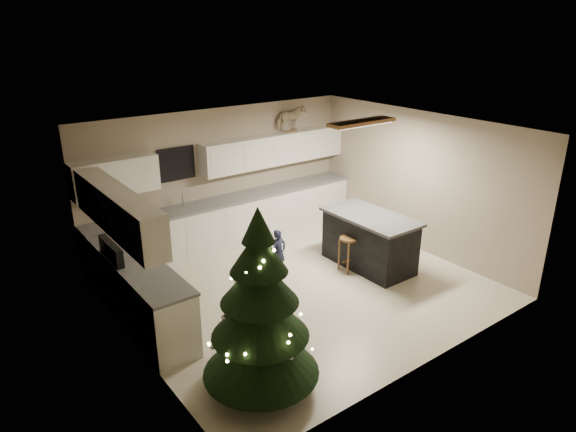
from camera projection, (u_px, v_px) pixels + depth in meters
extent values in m
plane|color=beige|center=(301.00, 288.00, 8.37)|extent=(5.50, 5.50, 0.00)
cube|color=gray|center=(221.00, 176.00, 9.78)|extent=(5.50, 0.02, 2.60)
cube|color=gray|center=(433.00, 273.00, 6.04)|extent=(5.50, 0.02, 2.60)
cube|color=gray|center=(128.00, 260.00, 6.37)|extent=(0.02, 5.00, 2.60)
cube|color=gray|center=(419.00, 182.00, 9.44)|extent=(0.02, 5.00, 2.60)
cube|color=silver|center=(302.00, 130.00, 7.44)|extent=(5.50, 5.00, 0.02)
cube|color=brown|center=(362.00, 122.00, 8.26)|extent=(1.25, 0.32, 0.06)
cube|color=white|center=(362.00, 124.00, 8.27)|extent=(1.15, 0.24, 0.02)
cube|color=silver|center=(231.00, 222.00, 9.86)|extent=(5.48, 0.60, 0.90)
cube|color=silver|center=(140.00, 294.00, 7.29)|extent=(0.60, 2.60, 0.90)
cube|color=slate|center=(230.00, 200.00, 9.68)|extent=(5.48, 0.62, 0.04)
cube|color=slate|center=(137.00, 264.00, 7.13)|extent=(0.62, 2.60, 0.04)
cube|color=silver|center=(115.00, 177.00, 8.36)|extent=(1.40, 0.35, 0.60)
cube|color=silver|center=(275.00, 149.00, 10.15)|extent=(3.20, 0.35, 0.60)
cube|color=silver|center=(117.00, 211.00, 6.87)|extent=(0.35, 2.60, 0.60)
cube|color=black|center=(176.00, 164.00, 9.11)|extent=(0.70, 0.04, 0.60)
cube|color=#99999E|center=(186.00, 210.00, 9.20)|extent=(0.55, 0.40, 0.06)
cylinder|color=#99999E|center=(183.00, 200.00, 9.21)|extent=(0.03, 0.03, 0.24)
cube|color=black|center=(133.00, 285.00, 7.53)|extent=(0.64, 0.75, 0.90)
cube|color=black|center=(111.00, 252.00, 7.17)|extent=(0.10, 0.75, 0.30)
cube|color=black|center=(369.00, 242.00, 8.99)|extent=(0.80, 1.60, 0.90)
cube|color=#323232|center=(371.00, 217.00, 8.82)|extent=(0.90, 1.70, 0.05)
cylinder|color=brown|center=(349.00, 239.00, 8.75)|extent=(0.32, 0.32, 0.04)
cylinder|color=brown|center=(348.00, 259.00, 8.71)|extent=(0.03, 0.03, 0.58)
cylinder|color=brown|center=(358.00, 256.00, 8.84)|extent=(0.03, 0.03, 0.58)
cylinder|color=brown|center=(339.00, 254.00, 8.88)|extent=(0.03, 0.03, 0.58)
cylinder|color=brown|center=(349.00, 251.00, 9.01)|extent=(0.03, 0.03, 0.58)
cube|color=brown|center=(348.00, 260.00, 8.90)|extent=(0.25, 0.03, 0.03)
cylinder|color=#3F2816|center=(261.00, 375.00, 6.09)|extent=(0.12, 0.12, 0.30)
cone|color=black|center=(261.00, 346.00, 5.94)|extent=(1.38, 1.38, 0.71)
cone|color=black|center=(260.00, 312.00, 5.78)|extent=(1.13, 1.13, 0.61)
cone|color=black|center=(259.00, 280.00, 5.63)|extent=(0.89, 0.89, 0.56)
cone|color=black|center=(259.00, 251.00, 5.51)|extent=(0.65, 0.65, 0.51)
cone|color=black|center=(258.00, 224.00, 5.40)|extent=(0.36, 0.36, 0.40)
sphere|color=#FFD88C|center=(309.00, 346.00, 6.45)|extent=(0.04, 0.04, 0.04)
sphere|color=#FFD88C|center=(288.00, 333.00, 6.61)|extent=(0.04, 0.04, 0.04)
sphere|color=#FFD88C|center=(265.00, 327.00, 6.64)|extent=(0.04, 0.04, 0.04)
sphere|color=#FFD88C|center=(242.00, 326.00, 6.54)|extent=(0.04, 0.04, 0.04)
sphere|color=#FFD88C|center=(223.00, 330.00, 6.34)|extent=(0.04, 0.04, 0.04)
sphere|color=#FFD88C|center=(211.00, 338.00, 6.08)|extent=(0.04, 0.04, 0.04)
sphere|color=#FFD88C|center=(209.00, 347.00, 5.80)|extent=(0.04, 0.04, 0.04)
sphere|color=#FFD88C|center=(218.00, 355.00, 5.57)|extent=(0.04, 0.04, 0.04)
sphere|color=#FFD88C|center=(235.00, 358.00, 5.42)|extent=(0.04, 0.04, 0.04)
sphere|color=#FFD88C|center=(257.00, 355.00, 5.36)|extent=(0.04, 0.04, 0.04)
sphere|color=#FFD88C|center=(278.00, 346.00, 5.40)|extent=(0.04, 0.04, 0.04)
sphere|color=#FFD88C|center=(293.00, 333.00, 5.53)|extent=(0.04, 0.04, 0.04)
sphere|color=#FFD88C|center=(300.00, 318.00, 5.69)|extent=(0.04, 0.04, 0.04)
sphere|color=#FFD88C|center=(298.00, 304.00, 5.86)|extent=(0.04, 0.04, 0.04)
sphere|color=#FFD88C|center=(289.00, 292.00, 5.99)|extent=(0.04, 0.04, 0.04)
sphere|color=#FFD88C|center=(275.00, 283.00, 6.05)|extent=(0.04, 0.04, 0.04)
sphere|color=#FFD88C|center=(261.00, 278.00, 6.05)|extent=(0.04, 0.04, 0.04)
sphere|color=#FFD88C|center=(247.00, 275.00, 5.97)|extent=(0.04, 0.04, 0.04)
sphere|color=#FFD88C|center=(237.00, 275.00, 5.84)|extent=(0.04, 0.04, 0.04)
sphere|color=#FFD88C|center=(232.00, 276.00, 5.69)|extent=(0.04, 0.04, 0.04)
sphere|color=#FFD88C|center=(233.00, 277.00, 5.54)|extent=(0.04, 0.04, 0.04)
sphere|color=#FFD88C|center=(239.00, 276.00, 5.43)|extent=(0.04, 0.04, 0.04)
sphere|color=#FFD88C|center=(248.00, 273.00, 5.35)|extent=(0.04, 0.04, 0.04)
sphere|color=#FFD88C|center=(258.00, 268.00, 5.33)|extent=(0.04, 0.04, 0.04)
sphere|color=#FFD88C|center=(267.00, 260.00, 5.35)|extent=(0.04, 0.04, 0.04)
sphere|color=#FFD88C|center=(272.00, 252.00, 5.40)|extent=(0.04, 0.04, 0.04)
sphere|color=#FFD88C|center=(273.00, 244.00, 5.45)|extent=(0.04, 0.04, 0.04)
sphere|color=#FFD88C|center=(271.00, 236.00, 5.49)|extent=(0.04, 0.04, 0.04)
sphere|color=#FFD88C|center=(267.00, 229.00, 5.50)|extent=(0.04, 0.04, 0.04)
sphere|color=#FFD88C|center=(262.00, 223.00, 5.49)|extent=(0.04, 0.04, 0.04)
sphere|color=#FFD88C|center=(258.00, 219.00, 5.45)|extent=(0.04, 0.04, 0.04)
sphere|color=silver|center=(303.00, 340.00, 6.35)|extent=(0.07, 0.07, 0.07)
sphere|color=silver|center=(216.00, 339.00, 6.11)|extent=(0.07, 0.07, 0.07)
sphere|color=silver|center=(274.00, 363.00, 5.44)|extent=(0.07, 0.07, 0.07)
sphere|color=silver|center=(284.00, 308.00, 6.19)|extent=(0.07, 0.07, 0.07)
sphere|color=silver|center=(224.00, 314.00, 5.78)|extent=(0.07, 0.07, 0.07)
sphere|color=silver|center=(278.00, 316.00, 5.47)|extent=(0.07, 0.07, 0.07)
sphere|color=silver|center=(268.00, 278.00, 5.95)|extent=(0.07, 0.07, 0.07)
sphere|color=silver|center=(238.00, 281.00, 5.55)|extent=(0.07, 0.07, 0.07)
sphere|color=silver|center=(273.00, 270.00, 5.47)|extent=(0.07, 0.07, 0.07)
sphere|color=silver|center=(259.00, 248.00, 5.64)|extent=(0.07, 0.07, 0.07)
sphere|color=silver|center=(252.00, 242.00, 5.42)|extent=(0.07, 0.07, 0.07)
sphere|color=silver|center=(260.00, 227.00, 5.40)|extent=(0.07, 0.07, 0.07)
imported|color=#1F2440|center=(279.00, 252.00, 8.69)|extent=(0.32, 0.23, 0.81)
cube|color=brown|center=(292.00, 132.00, 10.23)|extent=(0.23, 0.02, 0.02)
cube|color=brown|center=(290.00, 131.00, 10.29)|extent=(0.23, 0.02, 0.02)
imported|color=beige|center=(291.00, 118.00, 10.17)|extent=(0.60, 0.29, 0.50)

